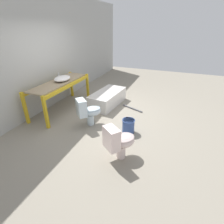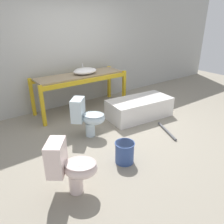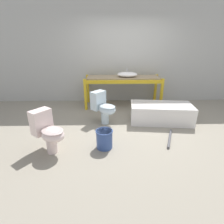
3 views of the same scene
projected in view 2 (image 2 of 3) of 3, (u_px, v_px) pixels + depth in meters
ground_plane at (115, 128)px, 4.45m from camera, size 12.00×12.00×0.00m
warehouse_wall_rear at (70, 39)px, 5.12m from camera, size 10.80×0.08×3.20m
shelving_rack at (80, 80)px, 5.05m from camera, size 2.17×0.72×0.86m
sink_basin at (85, 71)px, 5.00m from camera, size 0.56×0.40×0.22m
bathtub_main at (140, 107)px, 4.83m from camera, size 1.47×0.81×0.43m
toilet_near at (71, 166)px, 2.67m from camera, size 0.67×0.62×0.73m
toilet_far at (87, 116)px, 4.00m from camera, size 0.66×0.65×0.73m
bucket_white at (125, 152)px, 3.34m from camera, size 0.31×0.31×0.34m
loose_pipe at (167, 131)px, 4.27m from camera, size 0.31×0.68×0.05m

